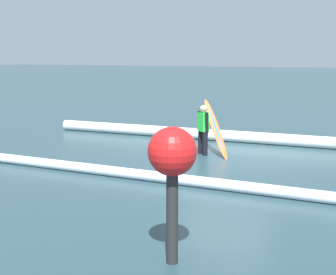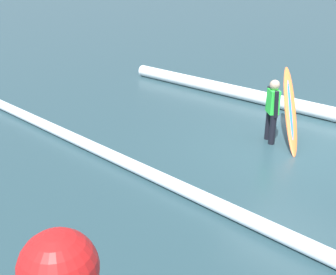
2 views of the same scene
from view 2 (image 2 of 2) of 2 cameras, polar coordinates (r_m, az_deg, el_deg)
The scene contains 4 objects.
ground_plane at distance 9.66m, azimuth 16.93°, elevation -1.42°, with size 197.09×197.09×0.00m, color #264148.
surfer at distance 9.59m, azimuth 13.74°, elevation 3.87°, with size 0.42×0.47×1.42m.
surfboard at distance 9.75m, azimuth 15.97°, elevation 3.61°, with size 1.32×1.50×1.51m.
wave_crest_midground at distance 7.14m, azimuth 5.54°, elevation -8.44°, with size 0.24×0.24×22.19m, color white.
Camera 2 is at (-3.85, 7.99, 3.83)m, focal length 45.74 mm.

